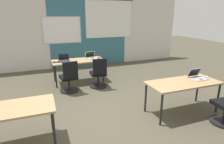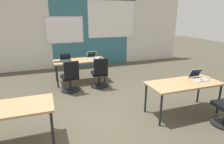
# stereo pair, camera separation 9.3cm
# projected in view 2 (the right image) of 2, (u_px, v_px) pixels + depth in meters

# --- Properties ---
(ground_plane) EXTENTS (24.00, 24.00, 0.00)m
(ground_plane) POSITION_uv_depth(u_px,v_px,m) (99.00, 113.00, 4.29)
(ground_plane) COLOR #4C4738
(back_wall_assembly) EXTENTS (10.00, 0.27, 2.80)m
(back_wall_assembly) POSITION_uv_depth(u_px,v_px,m) (71.00, 32.00, 7.67)
(back_wall_assembly) COLOR silver
(back_wall_assembly) RESTS_ON ground
(desk_near_left) EXTENTS (1.60, 0.70, 0.72)m
(desk_near_left) POSITION_uv_depth(u_px,v_px,m) (1.00, 112.00, 3.00)
(desk_near_left) COLOR tan
(desk_near_left) RESTS_ON ground
(desk_near_right) EXTENTS (1.60, 0.70, 0.72)m
(desk_near_right) POSITION_uv_depth(u_px,v_px,m) (184.00, 85.00, 4.11)
(desk_near_right) COLOR tan
(desk_near_right) RESTS_ON ground
(desk_far_center) EXTENTS (1.60, 0.70, 0.72)m
(desk_far_center) POSITION_uv_depth(u_px,v_px,m) (80.00, 62.00, 6.08)
(desk_far_center) COLOR tan
(desk_far_center) RESTS_ON ground
(laptop_far_right) EXTENTS (0.38, 0.37, 0.22)m
(laptop_far_right) POSITION_uv_depth(u_px,v_px,m) (93.00, 57.00, 6.26)
(laptop_far_right) COLOR silver
(laptop_far_right) RESTS_ON desk_far_center
(mouse_far_right) EXTENTS (0.08, 0.11, 0.03)m
(mouse_far_right) POSITION_uv_depth(u_px,v_px,m) (100.00, 58.00, 6.29)
(mouse_far_right) COLOR black
(mouse_far_right) RESTS_ON desk_far_center
(chair_far_right) EXTENTS (0.52, 0.55, 0.92)m
(chair_far_right) POSITION_uv_depth(u_px,v_px,m) (100.00, 75.00, 5.67)
(chair_far_right) COLOR black
(chair_far_right) RESTS_ON ground
(laptop_far_left) EXTENTS (0.33, 0.28, 0.23)m
(laptop_far_left) POSITION_uv_depth(u_px,v_px,m) (66.00, 59.00, 5.92)
(laptop_far_left) COLOR #333338
(laptop_far_left) RESTS_ON desk_far_center
(mousepad_far_left) EXTENTS (0.22, 0.19, 0.00)m
(mousepad_far_left) POSITION_uv_depth(u_px,v_px,m) (58.00, 62.00, 5.83)
(mousepad_far_left) COLOR black
(mousepad_far_left) RESTS_ON desk_far_center
(mouse_far_left) EXTENTS (0.06, 0.10, 0.03)m
(mouse_far_left) POSITION_uv_depth(u_px,v_px,m) (58.00, 61.00, 5.83)
(mouse_far_left) COLOR #B2B2B7
(mouse_far_left) RESTS_ON mousepad_far_left
(chair_far_left) EXTENTS (0.52, 0.56, 0.92)m
(chair_far_left) POSITION_uv_depth(u_px,v_px,m) (70.00, 79.00, 5.35)
(chair_far_left) COLOR black
(chair_far_left) RESTS_ON ground
(laptop_near_right_end) EXTENTS (0.34, 0.33, 0.22)m
(laptop_near_right_end) POSITION_uv_depth(u_px,v_px,m) (198.00, 77.00, 4.29)
(laptop_near_right_end) COLOR #B7B7BC
(laptop_near_right_end) RESTS_ON desk_near_right
(mouse_near_right_end) EXTENTS (0.07, 0.10, 0.03)m
(mouse_near_right_end) POSITION_uv_depth(u_px,v_px,m) (208.00, 78.00, 4.36)
(mouse_near_right_end) COLOR silver
(mouse_near_right_end) RESTS_ON desk_near_right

